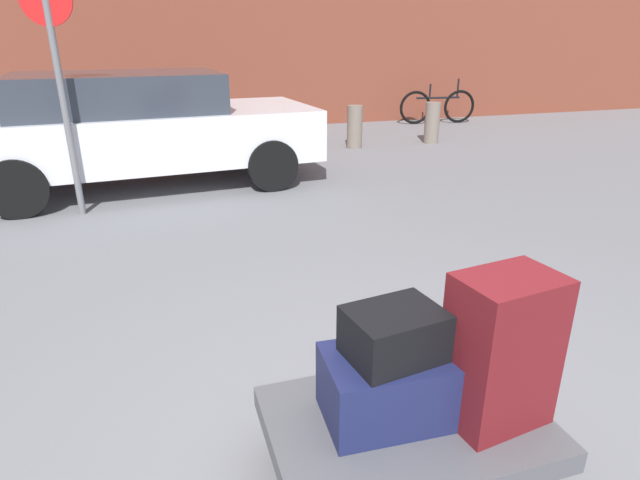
{
  "coord_description": "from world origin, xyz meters",
  "views": [
    {
      "loc": [
        -0.88,
        -1.57,
        1.83
      ],
      "look_at": [
        0.0,
        1.2,
        0.69
      ],
      "focal_mm": 29.23,
      "sensor_mm": 36.0,
      "label": 1
    }
  ],
  "objects": [
    {
      "name": "ground_plane",
      "position": [
        0.0,
        0.0,
        0.0
      ],
      "size": [
        60.0,
        60.0,
        0.0
      ],
      "primitive_type": "plane",
      "color": "slate"
    },
    {
      "name": "luggage_cart",
      "position": [
        0.0,
        0.0,
        0.27
      ],
      "size": [
        1.15,
        0.78,
        0.34
      ],
      "color": "#4C4C51",
      "rests_on": "ground_plane"
    },
    {
      "name": "duffel_bag_navy_front_left",
      "position": [
        -0.06,
        0.04,
        0.49
      ],
      "size": [
        0.57,
        0.38,
        0.29
      ],
      "primitive_type": "cube",
      "rotation": [
        0.0,
        0.0,
        -0.05
      ],
      "color": "#191E47",
      "rests_on": "luggage_cart"
    },
    {
      "name": "suitcase_maroon_front_right",
      "position": [
        0.35,
        -0.1,
        0.66
      ],
      "size": [
        0.43,
        0.33,
        0.64
      ],
      "primitive_type": "cube",
      "rotation": [
        0.0,
        0.0,
        0.13
      ],
      "color": "maroon",
      "rests_on": "luggage_cart"
    },
    {
      "name": "duffel_bag_black_topmost_pile",
      "position": [
        -0.06,
        0.04,
        0.73
      ],
      "size": [
        0.4,
        0.33,
        0.2
      ],
      "primitive_type": "cube",
      "rotation": [
        0.0,
        0.0,
        0.14
      ],
      "color": "black",
      "rests_on": "duffel_bag_navy_front_left"
    },
    {
      "name": "parked_car",
      "position": [
        -1.05,
        5.49,
        0.76
      ],
      "size": [
        4.43,
        2.18,
        1.42
      ],
      "color": "silver",
      "rests_on": "ground_plane"
    },
    {
      "name": "bicycle_leaning",
      "position": [
        5.24,
        9.01,
        0.37
      ],
      "size": [
        1.75,
        0.28,
        0.96
      ],
      "color": "black",
      "rests_on": "ground_plane"
    },
    {
      "name": "bollard_kerb_near",
      "position": [
        2.46,
        6.96,
        0.36
      ],
      "size": [
        0.27,
        0.27,
        0.73
      ],
      "primitive_type": "cylinder",
      "color": "#72665B",
      "rests_on": "ground_plane"
    },
    {
      "name": "bollard_kerb_mid",
      "position": [
        3.97,
        6.96,
        0.36
      ],
      "size": [
        0.27,
        0.27,
        0.73
      ],
      "primitive_type": "cylinder",
      "color": "#72665B",
      "rests_on": "ground_plane"
    },
    {
      "name": "no_parking_sign",
      "position": [
        -1.73,
        4.43,
        1.49
      ],
      "size": [
        0.49,
        0.12,
        2.42
      ],
      "color": "slate",
      "rests_on": "ground_plane"
    }
  ]
}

